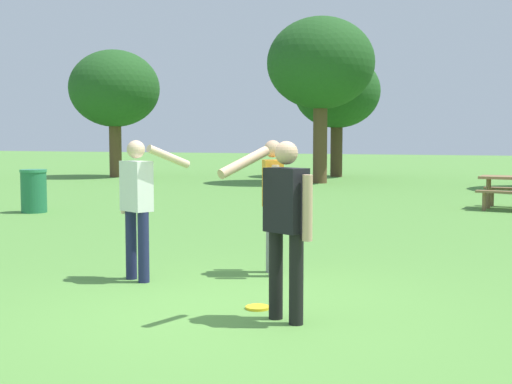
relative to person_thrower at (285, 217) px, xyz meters
name	(u,v)px	position (x,y,z in m)	size (l,w,h in m)	color
ground_plane	(238,315)	(-0.50, 0.07, -0.96)	(120.00, 120.00, 0.00)	#568E3D
person_thrower	(285,217)	(0.00, 0.00, 0.00)	(0.79, 0.60, 1.64)	black
person_catcher	(138,199)	(-2.18, 1.05, 0.00)	(0.79, 0.60, 1.64)	#1E234C
person_bystander	(273,198)	(-0.85, 1.97, -0.02)	(0.37, 0.55, 1.64)	gray
frisbee	(258,307)	(-0.40, 0.34, -0.95)	(0.24, 0.24, 0.03)	yellow
trash_can_beside_table	(34,191)	(-8.18, 6.41, -0.48)	(0.59, 0.59, 0.96)	#237047
tree_tall_left	(114,89)	(-14.10, 18.59, 2.71)	(3.76, 3.76, 5.30)	brown
tree_broad_center	(337,92)	(-5.53, 22.26, 2.60)	(3.63, 3.63, 5.14)	#4C3823
tree_far_right	(321,64)	(-5.03, 18.13, 3.34)	(3.89, 3.89, 6.00)	brown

